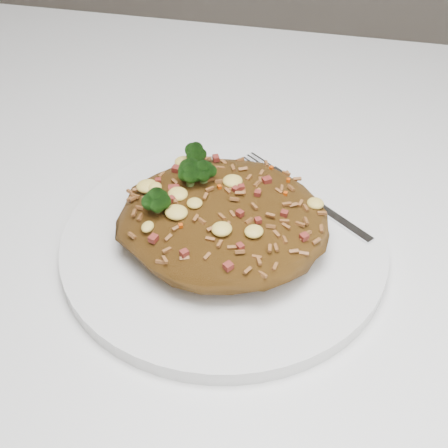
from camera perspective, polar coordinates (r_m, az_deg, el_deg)
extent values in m
cube|color=white|center=(0.61, -4.55, 0.29)|extent=(1.20, 0.80, 0.04)
cylinder|color=white|center=(0.55, 0.00, -1.71)|extent=(0.28, 0.28, 0.01)
ellipsoid|color=brown|center=(0.53, 0.00, 0.42)|extent=(0.18, 0.16, 0.04)
ellipsoid|color=#0E3206|center=(0.53, -3.15, 4.70)|extent=(0.02, 0.02, 0.02)
ellipsoid|color=#0E3206|center=(0.56, -2.58, 6.51)|extent=(0.02, 0.02, 0.02)
ellipsoid|color=#0E3206|center=(0.53, -1.89, 4.95)|extent=(0.02, 0.02, 0.02)
ellipsoid|color=#0E3206|center=(0.51, -6.15, 2.26)|extent=(0.02, 0.02, 0.02)
ellipsoid|color=#0E3206|center=(0.53, -3.06, 5.05)|extent=(0.02, 0.02, 0.02)
cube|color=silver|center=(0.56, 10.68, 0.25)|extent=(0.08, 0.07, 0.00)
cube|color=silver|center=(0.61, 3.91, 4.89)|extent=(0.04, 0.04, 0.00)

